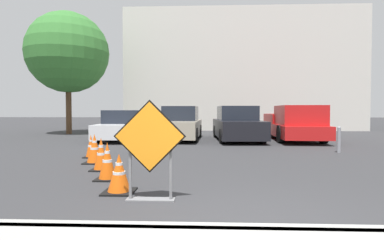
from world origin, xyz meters
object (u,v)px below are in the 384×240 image
Objects in this scene: traffic_cone_fourth at (95,149)px; parked_car_nearest at (124,126)px; traffic_cone_second at (107,161)px; parked_car_third at (237,125)px; pickup_truck at (294,125)px; road_closed_sign at (150,145)px; traffic_cone_nearest at (119,174)px; bollard_nearest at (339,139)px; parked_car_second at (181,125)px; traffic_cone_third at (101,154)px; traffic_cone_fifth at (91,146)px.

traffic_cone_fourth is 6.31m from parked_car_nearest.
traffic_cone_fourth is (-0.95, 1.85, 0.01)m from traffic_cone_second.
pickup_truck reaches higher than parked_car_third.
road_closed_sign is 3.87m from traffic_cone_fourth.
road_closed_sign is 0.36× the size of parked_car_nearest.
traffic_cone_nearest is at bearing 102.28° from parked_car_nearest.
traffic_cone_second is 7.61m from bollard_nearest.
traffic_cone_nearest is 9.31m from parked_car_second.
parked_car_second reaches higher than road_closed_sign.
road_closed_sign is at bearing -55.81° from traffic_cone_third.
parked_car_second is at bearing 68.34° from traffic_cone_fifth.
traffic_cone_second is 0.17× the size of parked_car_second.
parked_car_nearest is 0.97× the size of parked_car_second.
traffic_cone_fifth is (-1.41, 2.77, -0.04)m from traffic_cone_second.
traffic_cone_second is 1.04m from traffic_cone_third.
parked_car_third is (4.44, 6.38, 0.35)m from traffic_cone_fourth.
pickup_truck reaches higher than traffic_cone_fifth.
traffic_cone_third is at bearing 58.58° from parked_car_third.
traffic_cone_fourth reaches higher than traffic_cone_second.
road_closed_sign reaches higher than traffic_cone_nearest.
parked_car_second reaches higher than parked_car_nearest.
traffic_cone_fourth is 0.16× the size of parked_car_third.
traffic_cone_third is at bearing -61.54° from traffic_cone_fourth.
traffic_cone_second is 1.11× the size of traffic_cone_fifth.
parked_car_third reaches higher than traffic_cone_nearest.
parked_car_third is 5.50× the size of bollard_nearest.
traffic_cone_second is at bearing 128.99° from road_closed_sign.
parked_car_third reaches higher than traffic_cone_fifth.
parked_car_third is at bearing 125.38° from bollard_nearest.
traffic_cone_second is 0.18× the size of parked_car_nearest.
parked_car_second reaches higher than traffic_cone_fifth.
road_closed_sign is at bearing -57.37° from traffic_cone_fourth.
pickup_truck is at bearing 42.05° from traffic_cone_fourth.
traffic_cone_third is at bearing 115.95° from traffic_cone_second.
parked_car_third is 2.66m from pickup_truck.
bollard_nearest is at bearing 9.89° from traffic_cone_fifth.
road_closed_sign is at bearing -58.71° from traffic_cone_fifth.
bollard_nearest is (7.80, 1.36, 0.13)m from traffic_cone_fifth.
traffic_cone_third is at bearing 83.07° from parked_car_second.
traffic_cone_second is at bearing -147.14° from bollard_nearest.
bollard_nearest is (5.28, 5.51, -0.40)m from road_closed_sign.
parked_car_nearest is 2.69m from parked_car_second.
traffic_cone_nearest is 7.76m from bollard_nearest.
bollard_nearest is (7.35, 2.28, 0.08)m from traffic_cone_fourth.
parked_car_second is (2.22, 5.59, 0.39)m from traffic_cone_fifth.
traffic_cone_second is at bearing 55.44° from pickup_truck.
traffic_cone_nearest is 0.88× the size of traffic_cone_second.
parked_car_nearest is at bearing 107.43° from road_closed_sign.
bollard_nearest is (5.89, 5.06, 0.14)m from traffic_cone_nearest.
road_closed_sign is at bearing 105.02° from parked_car_nearest.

